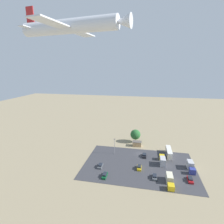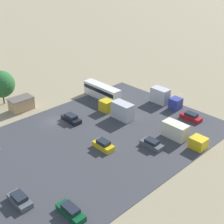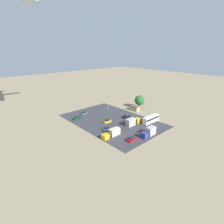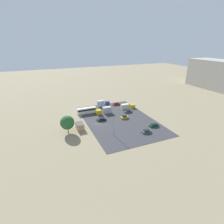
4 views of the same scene
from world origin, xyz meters
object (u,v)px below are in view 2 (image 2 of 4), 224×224
Objects in this scene: bus at (102,91)px; parked_car_4 at (71,119)px; parked_car_3 at (152,144)px; parked_car_0 at (20,200)px; shed_building at (21,104)px; parked_truck_0 at (118,109)px; parked_car_1 at (191,117)px; parked_car_5 at (71,212)px; parked_truck_1 at (181,134)px; parked_car_2 at (103,145)px; parked_truck_2 at (164,98)px.

bus is 2.25× the size of parked_car_4.
parked_car_0 is at bearing 171.35° from parked_car_3.
shed_building is 21.86m from parked_truck_0.
parked_car_4 is 0.55× the size of parked_truck_0.
parked_car_0 is (32.48, 18.49, -1.17)m from bus.
parked_car_5 is (34.79, 4.08, -0.00)m from parked_car_1.
parked_truck_0 reaches higher than parked_truck_1.
parked_truck_1 is at bearing -11.26° from parked_car_0.
parked_truck_1 reaches higher than parked_car_1.
parked_truck_2 is at bearing 9.81° from parked_car_2.
parked_car_1 reaches higher than parked_car_5.
shed_building is 1.11× the size of parked_car_5.
parked_car_2 is at bearing -146.51° from parked_truck_0.
parked_car_2 is 14.82m from parked_truck_1.
parked_car_0 is (15.29, 26.49, -0.75)m from shed_building.
shed_building is 35.23m from parked_car_5.
parked_truck_0 is (-4.04, -12.81, 1.02)m from parked_car_3.
parked_car_3 is 0.49× the size of parked_truck_1.
parked_car_4 is 10.11m from parked_truck_0.
parked_truck_2 is at bearing 122.92° from bus.
parked_car_5 is at bearing -60.85° from parked_car_0.
parked_truck_1 is at bearing 1.69° from parked_car_5.
parked_truck_0 reaches higher than parked_car_5.
parked_car_4 is 1.02× the size of parked_car_5.
parked_car_5 is (16.05, 21.00, -0.02)m from parked_car_4.
bus reaches higher than parked_car_3.
parked_car_1 is 35.03m from parked_car_5.
parked_truck_0 is (-10.68, -7.07, 0.96)m from parked_car_2.
parked_car_4 is at bearing 104.46° from parked_car_3.
bus is at bearing 106.05° from parked_car_1.
parked_truck_2 reaches higher than parked_car_0.
shed_building reaches higher than parked_car_2.
parked_car_0 is 0.90× the size of parked_car_4.
bus is at bearing 41.40° from parked_car_5.
bus is at bearing 29.65° from parked_car_0.
parked_car_2 reaches higher than parked_car_1.
parked_truck_0 is (10.08, -11.82, 1.02)m from parked_car_1.
parked_car_2 is at bearing 139.14° from parked_car_3.
parked_truck_1 is (-12.43, 8.05, 0.68)m from parked_car_2.
parked_car_2 is 12.84m from parked_truck_0.
parked_truck_2 is at bearing 158.34° from parked_car_4.
parked_truck_2 is (-36.80, -12.76, 0.99)m from parked_car_5.
parked_car_2 is at bearing 6.47° from parked_car_0.
parked_car_3 is at bearing -175.98° from parked_car_1.
parked_car_3 is 18.84m from parked_truck_2.
parked_truck_1 is 1.15× the size of parked_truck_2.
parked_car_1 is at bearing -4.04° from parked_car_0.
shed_building is 0.60× the size of parked_truck_0.
parked_truck_0 is at bearing 72.48° from parked_car_3.
parked_car_0 is 7.79m from parked_car_5.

